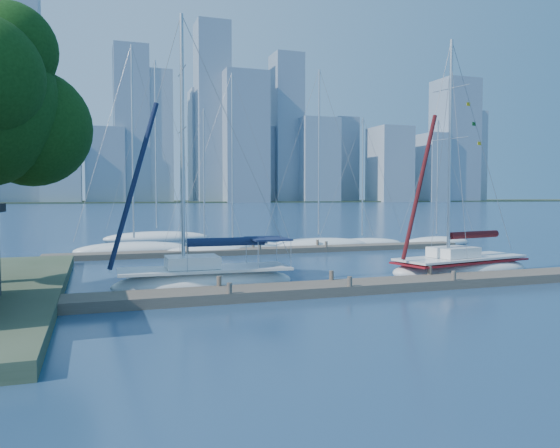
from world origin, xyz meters
name	(u,v)px	position (x,y,z in m)	size (l,w,h in m)	color
ground	(340,292)	(0.00, 0.00, 0.00)	(700.00, 700.00, 0.00)	navy
near_dock	(340,288)	(0.00, 0.00, 0.20)	(26.00, 2.00, 0.40)	#50473B
far_dock	(270,250)	(2.00, 16.00, 0.18)	(30.00, 1.80, 0.36)	#50473B
far_shore	(112,202)	(0.00, 320.00, 0.00)	(800.00, 100.00, 1.50)	#38472D
sailboat_navy	(205,267)	(-5.24, 2.65, 0.98)	(7.99, 2.75, 12.28)	white
sailboat_maroon	(461,256)	(8.06, 2.69, 0.99)	(8.24, 4.05, 12.37)	white
bg_boat_0	(134,249)	(-7.16, 18.90, 0.29)	(8.55, 4.32, 14.94)	white
bg_boat_1	(205,251)	(-2.58, 16.54, 0.23)	(5.73, 2.47, 10.34)	white
bg_boat_2	(233,248)	(-0.22, 18.02, 0.26)	(8.64, 3.92, 13.27)	white
bg_boat_3	(319,245)	(6.56, 17.91, 0.28)	(8.60, 5.33, 14.03)	white
bg_boat_4	(362,244)	(10.57, 18.43, 0.22)	(7.26, 2.80, 10.55)	white
bg_boat_5	(436,242)	(17.04, 17.69, 0.23)	(6.40, 4.17, 10.58)	white
bg_boat_6	(157,237)	(-4.48, 29.28, 0.31)	(9.58, 6.02, 16.51)	white
skyline	(156,140)	(23.11, 289.96, 34.96)	(502.30, 51.31, 125.99)	#8695AD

